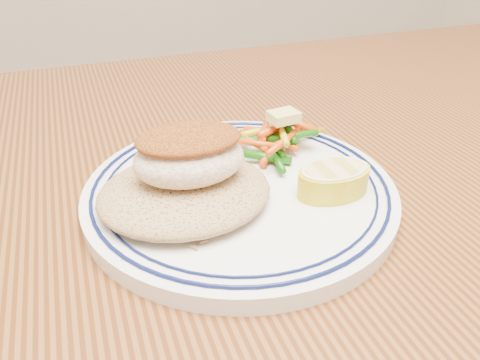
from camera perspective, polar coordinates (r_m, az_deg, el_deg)
name	(u,v)px	position (r m, az deg, el deg)	size (l,w,h in m)	color
dining_table	(234,291)	(0.46, -0.70, -13.36)	(1.50, 0.90, 0.75)	#4E260F
plate	(240,190)	(0.40, 0.00, -1.28)	(0.26, 0.26, 0.02)	white
rice_pilaf	(185,189)	(0.37, -6.78, -1.07)	(0.14, 0.12, 0.03)	#9A774D
fish_fillet	(189,154)	(0.36, -6.23, 3.17)	(0.09, 0.07, 0.04)	#F6E5CB
vegetable_pile	(275,137)	(0.45, 4.28, 5.25)	(0.11, 0.09, 0.03)	#D3430A
butter_pat	(284,116)	(0.44, 5.34, 7.72)	(0.03, 0.02, 0.01)	#E5CE70
lemon_wedge	(334,179)	(0.39, 11.33, 0.13)	(0.06, 0.06, 0.02)	yellow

